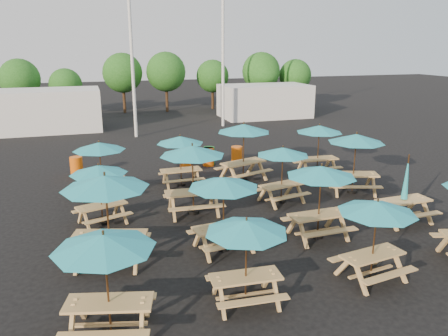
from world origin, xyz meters
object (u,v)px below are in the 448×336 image
object	(u,v)px
picnic_unit_0	(104,248)
picnic_unit_4	(246,231)
picnic_unit_7	(180,143)
waste_bin_0	(77,167)
picnic_unit_14	(356,142)
waste_bin_1	(185,159)
waste_bin_2	(209,156)
waste_bin_3	(208,157)
picnic_unit_8	(377,212)
picnic_unit_1	(105,187)
picnic_unit_6	(192,155)
picnic_unit_2	(99,173)
picnic_unit_13	(404,194)
picnic_unit_15	(319,132)
picnic_unit_9	(321,175)
waste_bin_4	(237,155)
picnic_unit_3	(99,149)
picnic_unit_5	(223,187)
picnic_unit_10	(283,155)

from	to	relation	value
picnic_unit_0	picnic_unit_4	xyz separation A→B (m)	(3.03, 0.22, -0.15)
picnic_unit_7	waste_bin_0	bearing A→B (deg)	145.32
picnic_unit_14	waste_bin_1	distance (m)	8.05
picnic_unit_7	waste_bin_2	bearing A→B (deg)	53.63
picnic_unit_14	waste_bin_3	xyz separation A→B (m)	(-4.40, 5.68, -1.65)
picnic_unit_8	picnic_unit_14	world-z (taller)	picnic_unit_14
picnic_unit_8	picnic_unit_1	bearing A→B (deg)	146.93
picnic_unit_1	picnic_unit_6	size ratio (longest dim) A/B	1.15
picnic_unit_2	picnic_unit_8	distance (m)	8.52
picnic_unit_4	picnic_unit_13	bearing A→B (deg)	27.25
picnic_unit_7	picnic_unit_15	xyz separation A→B (m)	(6.31, -0.19, 0.12)
picnic_unit_2	picnic_unit_6	size ratio (longest dim) A/B	0.95
waste_bin_3	picnic_unit_6	bearing A→B (deg)	-110.31
picnic_unit_9	waste_bin_4	distance (m)	9.03
picnic_unit_3	picnic_unit_4	world-z (taller)	picnic_unit_3
picnic_unit_5	picnic_unit_15	xyz separation A→B (m)	(6.40, 6.05, 0.05)
picnic_unit_15	picnic_unit_5	bearing A→B (deg)	-133.30
picnic_unit_15	picnic_unit_3	bearing A→B (deg)	-175.31
picnic_unit_1	waste_bin_3	xyz separation A→B (m)	(5.20, 8.79, -1.73)
waste_bin_0	picnic_unit_7	bearing A→B (deg)	-33.55
picnic_unit_1	waste_bin_3	bearing A→B (deg)	75.98
picnic_unit_3	waste_bin_3	bearing A→B (deg)	41.86
picnic_unit_6	picnic_unit_9	world-z (taller)	picnic_unit_6
waste_bin_4	picnic_unit_5	bearing A→B (deg)	-111.45
picnic_unit_7	picnic_unit_14	distance (m)	7.01
picnic_unit_6	picnic_unit_15	size ratio (longest dim) A/B	1.08
picnic_unit_5	waste_bin_4	xyz separation A→B (m)	(3.46, 8.81, -1.48)
picnic_unit_8	picnic_unit_7	bearing A→B (deg)	99.89
picnic_unit_13	waste_bin_2	size ratio (longest dim) A/B	2.61
picnic_unit_2	waste_bin_1	xyz separation A→B (m)	(4.12, 5.80, -1.32)
waste_bin_3	picnic_unit_5	bearing A→B (deg)	-102.82
picnic_unit_8	picnic_unit_10	world-z (taller)	picnic_unit_10
picnic_unit_4	waste_bin_3	world-z (taller)	picnic_unit_4
waste_bin_0	waste_bin_1	bearing A→B (deg)	-2.26
picnic_unit_4	waste_bin_3	xyz separation A→B (m)	(2.36, 11.67, -1.34)
picnic_unit_10	waste_bin_2	bearing A→B (deg)	89.00
picnic_unit_7	picnic_unit_8	size ratio (longest dim) A/B	0.99
picnic_unit_3	picnic_unit_7	bearing A→B (deg)	17.97
picnic_unit_7	picnic_unit_10	bearing A→B (deg)	-45.55
picnic_unit_1	picnic_unit_4	world-z (taller)	picnic_unit_1
picnic_unit_4	waste_bin_2	bearing A→B (deg)	81.93
picnic_unit_6	waste_bin_0	world-z (taller)	picnic_unit_6
picnic_unit_0	picnic_unit_6	world-z (taller)	picnic_unit_6
picnic_unit_0	picnic_unit_2	bearing A→B (deg)	103.59
picnic_unit_13	picnic_unit_14	size ratio (longest dim) A/B	0.84
picnic_unit_0	picnic_unit_6	xyz separation A→B (m)	(3.20, 5.96, 0.20)
picnic_unit_0	waste_bin_4	distance (m)	13.68
picnic_unit_5	picnic_unit_9	bearing A→B (deg)	-7.99
picnic_unit_9	picnic_unit_14	xyz separation A→B (m)	(3.42, 3.33, 0.10)
picnic_unit_3	picnic_unit_13	world-z (taller)	picnic_unit_13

